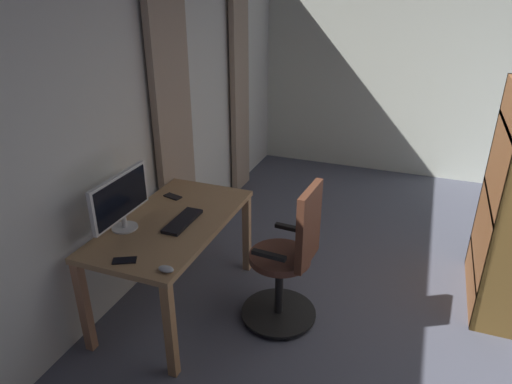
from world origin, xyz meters
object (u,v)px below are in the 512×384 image
at_px(office_chair, 289,262).
at_px(computer_mouse, 166,269).
at_px(bookshelf, 503,202).
at_px(desk, 173,232).
at_px(computer_keyboard, 183,221).
at_px(cell_phone_face_up, 125,260).
at_px(cell_phone_by_monitor, 173,196).
at_px(computer_monitor, 121,199).

xyz_separation_m(office_chair, computer_mouse, (0.70, -0.56, 0.26)).
bearing_deg(bookshelf, desk, -66.92).
relative_size(computer_keyboard, bookshelf, 0.23).
relative_size(desk, bookshelf, 0.80).
relative_size(computer_mouse, bookshelf, 0.06).
bearing_deg(cell_phone_face_up, desk, 152.58).
bearing_deg(cell_phone_face_up, computer_mouse, 61.54).
bearing_deg(cell_phone_face_up, cell_phone_by_monitor, 164.42).
bearing_deg(computer_keyboard, computer_monitor, -57.79).
bearing_deg(office_chair, computer_keyboard, 103.93).
height_order(desk, computer_monitor, computer_monitor).
bearing_deg(computer_monitor, desk, 131.31).
relative_size(desk, office_chair, 1.22).
bearing_deg(computer_keyboard, computer_mouse, 19.78).
height_order(computer_keyboard, computer_mouse, computer_mouse).
height_order(desk, computer_mouse, computer_mouse).
bearing_deg(bookshelf, computer_keyboard, -65.95).
height_order(office_chair, computer_monitor, computer_monitor).
xyz_separation_m(computer_keyboard, cell_phone_face_up, (0.56, -0.09, -0.01)).
xyz_separation_m(cell_phone_by_monitor, bookshelf, (-0.60, 2.40, 0.09)).
xyz_separation_m(desk, cell_phone_face_up, (0.56, -0.00, 0.10)).
distance_m(computer_keyboard, cell_phone_face_up, 0.57).
relative_size(office_chair, cell_phone_by_monitor, 7.65).
bearing_deg(office_chair, desk, 102.66).
distance_m(desk, office_chair, 0.87).
bearing_deg(desk, cell_phone_face_up, -0.21).
bearing_deg(office_chair, computer_monitor, 111.61).
bearing_deg(bookshelf, computer_monitor, -64.75).
bearing_deg(cell_phone_by_monitor, cell_phone_face_up, 26.48).
bearing_deg(computer_monitor, office_chair, 107.29).
relative_size(computer_keyboard, computer_mouse, 3.82).
relative_size(computer_monitor, computer_mouse, 5.92).
height_order(office_chair, cell_phone_by_monitor, office_chair).
distance_m(computer_keyboard, cell_phone_by_monitor, 0.44).
xyz_separation_m(computer_mouse, cell_phone_face_up, (-0.01, -0.30, -0.01)).
distance_m(computer_monitor, computer_mouse, 0.68).
relative_size(desk, computer_monitor, 2.28).
bearing_deg(desk, cell_phone_by_monitor, -151.04).
height_order(desk, office_chair, office_chair).
distance_m(cell_phone_face_up, bookshelf, 2.68).
relative_size(office_chair, computer_monitor, 1.86).
bearing_deg(computer_mouse, computer_keyboard, -160.22).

